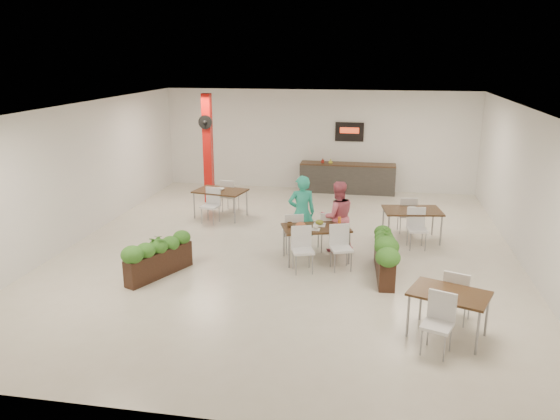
% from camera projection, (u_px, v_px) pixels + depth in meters
% --- Properties ---
extents(ground, '(12.00, 12.00, 0.00)m').
position_uv_depth(ground, '(288.00, 251.00, 12.34)').
color(ground, beige).
rests_on(ground, ground).
extents(room_shell, '(10.10, 12.10, 3.22)m').
position_uv_depth(room_shell, '(288.00, 164.00, 11.78)').
color(room_shell, white).
rests_on(room_shell, ground).
extents(red_column, '(0.40, 0.41, 3.20)m').
position_uv_depth(red_column, '(208.00, 147.00, 15.98)').
color(red_column, '#AF0F0B').
rests_on(red_column, ground).
extents(service_counter, '(3.00, 0.64, 2.20)m').
position_uv_depth(service_counter, '(347.00, 177.00, 17.39)').
color(service_counter, '#2D2B28').
rests_on(service_counter, ground).
extents(main_table, '(1.68, 1.93, 0.92)m').
position_uv_depth(main_table, '(316.00, 232.00, 11.61)').
color(main_table, black).
rests_on(main_table, ground).
extents(diner_man, '(0.72, 0.59, 1.71)m').
position_uv_depth(diner_man, '(302.00, 213.00, 12.23)').
color(diner_man, '#28B092').
rests_on(diner_man, ground).
extents(diner_woman, '(0.94, 0.83, 1.61)m').
position_uv_depth(diner_woman, '(337.00, 217.00, 12.11)').
color(diner_woman, '#E3657C').
rests_on(diner_woman, ground).
extents(planter_left, '(0.95, 1.59, 0.88)m').
position_uv_depth(planter_left, '(159.00, 253.00, 10.82)').
color(planter_left, black).
rests_on(planter_left, ground).
extents(planter_right, '(0.49, 1.90, 0.99)m').
position_uv_depth(planter_right, '(385.00, 251.00, 10.88)').
color(planter_right, black).
rests_on(planter_right, ground).
extents(side_table_a, '(1.47, 1.67, 0.92)m').
position_uv_depth(side_table_a, '(220.00, 194.00, 14.72)').
color(side_table_a, black).
rests_on(side_table_a, ground).
extents(side_table_b, '(1.45, 1.67, 0.92)m').
position_uv_depth(side_table_b, '(412.00, 214.00, 12.89)').
color(side_table_b, black).
rests_on(side_table_b, ground).
extents(side_table_c, '(1.37, 1.66, 0.92)m').
position_uv_depth(side_table_c, '(449.00, 300.00, 8.45)').
color(side_table_c, black).
rests_on(side_table_c, ground).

